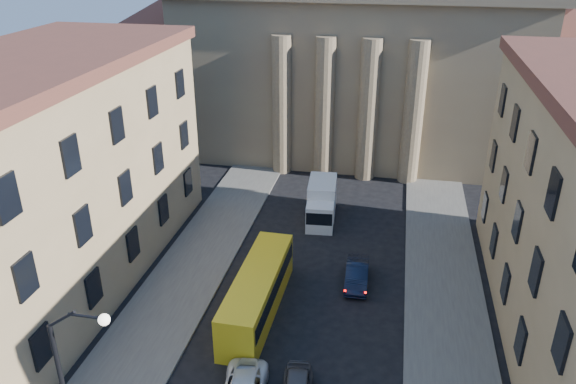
# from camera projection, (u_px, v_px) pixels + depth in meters

# --- Properties ---
(sidewalk_left) EXTENTS (5.00, 60.00, 0.15)m
(sidewalk_left) POSITION_uv_depth(u_px,v_px,m) (155.00, 325.00, 33.22)
(sidewalk_left) COLOR #52504B
(sidewalk_left) RESTS_ON ground
(sidewalk_right) EXTENTS (5.00, 60.00, 0.15)m
(sidewalk_right) POSITION_uv_depth(u_px,v_px,m) (451.00, 365.00, 30.21)
(sidewalk_right) COLOR #52504B
(sidewalk_right) RESTS_ON ground
(church) EXTENTS (68.02, 28.76, 36.60)m
(church) POSITION_uv_depth(u_px,v_px,m) (360.00, 28.00, 60.04)
(church) COLOR #78614A
(church) RESTS_ON ground
(building_left) EXTENTS (11.60, 26.60, 14.70)m
(building_left) POSITION_uv_depth(u_px,v_px,m) (42.00, 174.00, 35.18)
(building_left) COLOR tan
(building_left) RESTS_ON ground
(street_lamp) EXTENTS (2.62, 0.44, 8.83)m
(street_lamp) POSITION_uv_depth(u_px,v_px,m) (74.00, 383.00, 21.86)
(street_lamp) COLOR black
(street_lamp) RESTS_ON ground
(car_right_distant) EXTENTS (1.61, 4.25, 1.38)m
(car_right_distant) POSITION_uv_depth(u_px,v_px,m) (357.00, 274.00, 37.06)
(car_right_distant) COLOR black
(car_right_distant) RESTS_ON ground
(city_bus) EXTENTS (2.46, 9.97, 2.80)m
(city_bus) POSITION_uv_depth(u_px,v_px,m) (258.00, 291.00, 33.94)
(city_bus) COLOR yellow
(city_bus) RESTS_ON ground
(box_truck) EXTENTS (2.56, 5.62, 3.01)m
(box_truck) POSITION_uv_depth(u_px,v_px,m) (321.00, 203.00, 45.15)
(box_truck) COLOR silver
(box_truck) RESTS_ON ground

